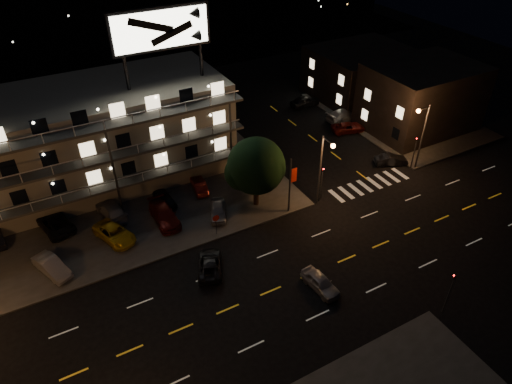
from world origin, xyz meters
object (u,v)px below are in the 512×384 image
lot_car_2 (115,233)px  road_car_west (210,264)px  lot_car_7 (111,210)px  side_car_0 (391,160)px  tree (256,167)px  lot_car_4 (218,210)px  road_car_east (320,283)px

lot_car_2 → road_car_west: 10.07m
lot_car_7 → side_car_0: lot_car_7 is taller
tree → lot_car_2: 14.90m
lot_car_2 → side_car_0: bearing=-23.7°
lot_car_2 → lot_car_4: bearing=-27.9°
side_car_0 → lot_car_7: bearing=101.9°
tree → side_car_0: bearing=-2.4°
lot_car_4 → side_car_0: (22.12, -0.87, -0.17)m
tree → side_car_0: size_ratio=1.97×
tree → road_car_west: bearing=-142.0°
road_car_west → lot_car_2: bearing=-27.0°
tree → lot_car_7: 15.15m
lot_car_2 → lot_car_7: size_ratio=0.98×
lot_car_2 → road_car_west: size_ratio=1.09×
lot_car_2 → lot_car_4: lot_car_2 is taller
tree → side_car_0: 18.34m
side_car_0 → road_car_west: side_car_0 is taller
tree → lot_car_7: tree is taller
road_car_west → lot_car_7: bearing=-39.3°
road_car_east → road_car_west: size_ratio=0.87×
lot_car_7 → road_car_east: (12.93, -17.94, -0.20)m
tree → lot_car_4: tree is taller
lot_car_2 → road_car_east: size_ratio=1.24×
lot_car_4 → road_car_west: bearing=-96.4°
tree → road_car_west: 10.93m
lot_car_2 → road_car_west: (6.31, -7.85, -0.20)m
lot_car_2 → road_car_west: lot_car_2 is taller
lot_car_4 → side_car_0: bearing=21.9°
lot_car_7 → road_car_west: 12.80m
lot_car_4 → lot_car_7: size_ratio=0.79×
tree → road_car_east: 13.37m
lot_car_4 → road_car_west: size_ratio=0.87×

